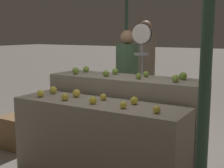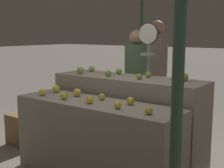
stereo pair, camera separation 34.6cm
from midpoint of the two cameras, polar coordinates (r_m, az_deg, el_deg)
The scene contains 23 objects.
display_counter_front at distance 3.36m, azimuth -0.01°, elevation -10.37°, with size 1.89×0.55×0.84m, color gray.
display_counter_back at distance 3.81m, azimuth 5.42°, elevation -6.50°, with size 1.89×0.55×1.04m, color gray.
apple_front_0 at distance 3.62m, azimuth -9.94°, elevation -1.50°, with size 0.08×0.08×0.08m, color yellow.
apple_front_1 at distance 3.37m, azimuth -5.86°, elevation -2.22°, with size 0.08×0.08×0.08m, color gold.
apple_front_2 at distance 3.15m, azimuth -0.98°, elevation -2.98°, with size 0.08×0.08×0.08m, color gold.
apple_front_3 at distance 2.95m, azimuth 4.38°, elevation -3.91°, with size 0.07×0.07×0.07m, color yellow.
apple_front_4 at distance 2.79m, azimuth 10.29°, elevation -4.84°, with size 0.07×0.07×0.07m, color gold.
apple_front_5 at distance 3.77m, azimuth -7.61°, elevation -0.94°, with size 0.09×0.09×0.09m, color gold.
apple_front_6 at distance 3.53m, azimuth -3.62°, elevation -1.59°, with size 0.09×0.09×0.09m, color yellow.
apple_front_7 at distance 3.33m, azimuth 1.07°, elevation -2.39°, with size 0.07×0.07×0.07m, color gold.
apple_front_8 at distance 3.13m, azimuth 6.58°, elevation -3.13°, with size 0.08×0.08×0.08m, color gold.
apple_back_0 at distance 3.98m, azimuth -3.38°, elevation 2.48°, with size 0.09×0.09×0.09m, color #7AA338.
apple_back_1 at distance 3.73m, azimuth 1.97°, elevation 1.95°, with size 0.08×0.08×0.08m, color #7AA338.
apple_back_2 at distance 3.50m, azimuth 7.84°, elevation 1.34°, with size 0.07×0.07×0.07m, color #84AD3D.
apple_back_3 at distance 3.31m, azimuth 14.39°, elevation 0.79°, with size 0.08×0.08×0.08m, color #8EB247.
apple_back_4 at distance 4.16m, azimuth -1.37°, elevation 2.75°, with size 0.08×0.08×0.08m, color #84AD3D.
apple_back_5 at distance 3.91m, azimuth 3.82°, elevation 2.29°, with size 0.08×0.08×0.08m, color #84AD3D.
apple_back_6 at distance 3.68m, azimuth 9.31°, elevation 1.69°, with size 0.07×0.07×0.07m, color #84AD3D.
apple_back_7 at distance 3.50m, azimuth 15.88°, elevation 1.21°, with size 0.09×0.09×0.09m, color #7AA338.
produce_scale at distance 4.30m, azimuth 8.91°, elevation 4.93°, with size 0.29×0.20×1.69m.
person_vendor_at_scale at distance 4.76m, azimuth 6.46°, elevation 1.60°, with size 0.47×0.47×1.60m.
person_customer_left at distance 5.50m, azimuth 9.99°, elevation 3.64°, with size 0.38×0.38×1.77m.
wooden_crate_side at distance 4.58m, azimuth -13.18°, elevation -7.94°, with size 0.43×0.43×0.43m, color olive.
Camera 2 is at (2.03, -2.44, 1.55)m, focal length 50.00 mm.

